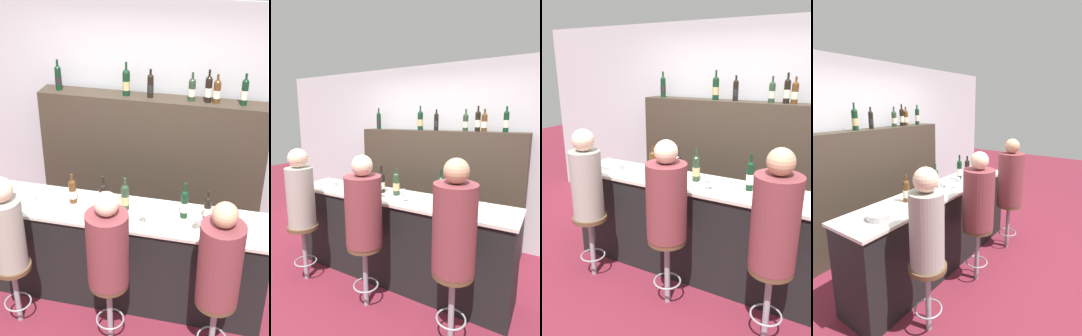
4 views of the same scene
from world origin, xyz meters
The scene contains 26 objects.
ground_plane centered at (0.00, 0.00, 0.00)m, with size 16.00×16.00×0.00m, color maroon.
wall_back centered at (0.00, 1.63, 1.30)m, with size 6.40×0.05×2.60m.
bar_counter centered at (0.00, 0.26, 0.49)m, with size 2.61×0.55×0.98m.
back_bar_cabinet centered at (0.00, 1.41, 0.83)m, with size 2.45×0.28×1.65m.
wine_bottle_counter_0 centered at (-0.50, 0.30, 1.10)m, with size 0.07×0.07×0.29m.
wine_bottle_counter_1 centered at (-0.21, 0.30, 1.10)m, with size 0.08×0.08×0.31m.
wine_bottle_counter_2 centered at (-0.01, 0.30, 1.11)m, with size 0.07×0.07×0.32m.
wine_bottle_counter_3 centered at (0.52, 0.30, 1.12)m, with size 0.07×0.07×0.34m.
wine_bottle_counter_4 centered at (0.72, 0.30, 1.10)m, with size 0.07×0.07×0.29m.
wine_bottle_backbar_0 centered at (-1.02, 1.41, 1.79)m, with size 0.07×0.07×0.33m.
wine_bottle_backbar_1 centered at (-0.28, 1.41, 1.79)m, with size 0.08×0.08×0.35m.
wine_bottle_backbar_2 centered at (-0.02, 1.41, 1.78)m, with size 0.07×0.07×0.30m.
wine_bottle_backbar_3 centered at (0.41, 1.41, 1.77)m, with size 0.07×0.07×0.30m.
wine_bottle_backbar_4 centered at (0.57, 1.41, 1.79)m, with size 0.07×0.07×0.33m.
wine_bottle_backbar_5 centered at (0.66, 1.41, 1.77)m, with size 0.07×0.07×0.29m.
wine_glass_0 centered at (-0.10, 0.12, 1.10)m, with size 0.08×0.08×0.16m.
wine_glass_1 centered at (0.20, 0.12, 1.08)m, with size 0.07×0.07×0.14m.
wine_glass_2 centered at (0.66, 0.12, 1.11)m, with size 0.08×0.08×0.17m.
wine_glass_3 centered at (0.79, 0.12, 1.10)m, with size 0.08×0.08×0.17m.
metal_bowl centered at (-0.95, 0.20, 1.01)m, with size 0.24×0.24×0.06m.
bar_stool_left centered at (-0.87, -0.28, 0.50)m, with size 0.33×0.33×0.66m.
guest_seated_left centered at (-0.87, -0.28, 1.04)m, with size 0.29×0.29×0.86m.
bar_stool_middle centered at (0.00, -0.28, 0.50)m, with size 0.33×0.33×0.66m.
guest_seated_middle centered at (0.00, -0.28, 1.02)m, with size 0.34×0.34×0.85m.
bar_stool_right centered at (0.88, -0.28, 0.50)m, with size 0.33×0.33×0.66m.
guest_seated_right centered at (0.88, -0.28, 1.04)m, with size 0.34×0.34×0.89m.
Camera 3 is at (1.26, -2.43, 2.06)m, focal length 35.00 mm.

